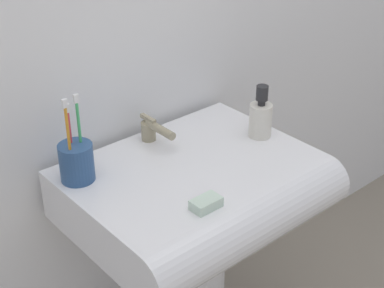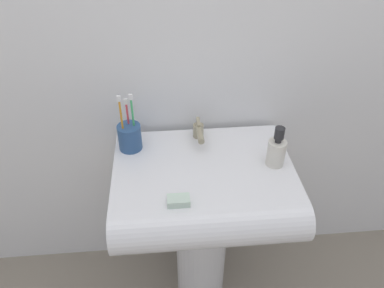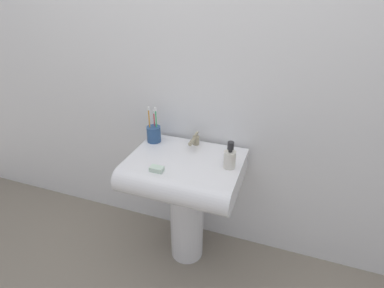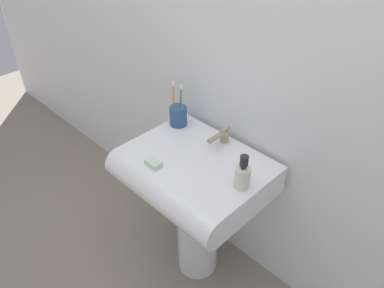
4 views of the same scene
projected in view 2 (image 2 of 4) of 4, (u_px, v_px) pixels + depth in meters
name	position (u px, v px, depth m)	size (l,w,h in m)	color
ground_plane	(200.00, 285.00, 1.70)	(6.00, 6.00, 0.00)	gray
sink_pedestal	(201.00, 244.00, 1.52)	(0.20, 0.20, 0.59)	white
sink_basin	(204.00, 190.00, 1.26)	(0.61, 0.48, 0.13)	white
faucet	(199.00, 131.00, 1.35)	(0.04, 0.13, 0.07)	tan
toothbrush_cup	(130.00, 136.00, 1.31)	(0.08, 0.08, 0.22)	#2D5184
soap_bottle	(276.00, 151.00, 1.23)	(0.06, 0.06, 0.15)	silver
bar_soap	(178.00, 201.00, 1.11)	(0.07, 0.04, 0.02)	silver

